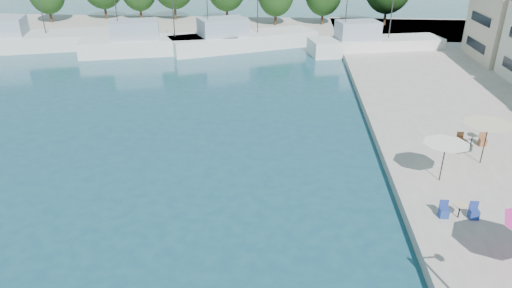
# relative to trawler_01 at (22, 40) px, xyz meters

# --- Properties ---
(quay_far) EXTENTS (90.00, 16.00, 0.60)m
(quay_far) POSITION_rel_trawler_01_xyz_m (24.39, 13.16, -0.77)
(quay_far) COLOR #A29B93
(quay_far) RESTS_ON ground
(trawler_01) EXTENTS (22.82, 12.21, 10.20)m
(trawler_01) POSITION_rel_trawler_01_xyz_m (0.00, 0.00, 0.00)
(trawler_01) COLOR silver
(trawler_01) RESTS_ON ground
(trawler_02) EXTENTS (18.59, 9.29, 10.20)m
(trawler_02) POSITION_rel_trawler_01_xyz_m (16.60, -0.46, 0.00)
(trawler_02) COLOR silver
(trawler_02) RESTS_ON ground
(trawler_03) EXTENTS (18.11, 12.34, 10.20)m
(trawler_03) POSITION_rel_trawler_01_xyz_m (26.32, 2.30, 0.00)
(trawler_03) COLOR white
(trawler_03) RESTS_ON ground
(trawler_04) EXTENTS (15.98, 7.55, 10.20)m
(trawler_04) POSITION_rel_trawler_01_xyz_m (41.89, 1.09, 0.00)
(trawler_04) COLOR silver
(trawler_04) RESTS_ON ground
(umbrella_white) EXTENTS (2.47, 2.47, 2.24)m
(umbrella_white) POSITION_rel_trawler_01_xyz_m (40.94, -30.12, 1.52)
(umbrella_white) COLOR black
(umbrella_white) RESTS_ON quay_right
(umbrella_cream) EXTENTS (2.89, 2.89, 2.52)m
(umbrella_cream) POSITION_rel_trawler_01_xyz_m (43.95, -27.82, 1.80)
(umbrella_cream) COLOR black
(umbrella_cream) RESTS_ON quay_right
(cafe_table_02) EXTENTS (1.82, 0.70, 0.76)m
(cafe_table_02) POSITION_rel_trawler_01_xyz_m (40.80, -33.78, -0.18)
(cafe_table_02) COLOR black
(cafe_table_02) RESTS_ON quay_right
(cafe_table_03) EXTENTS (1.82, 0.70, 0.76)m
(cafe_table_03) POSITION_rel_trawler_01_xyz_m (44.24, -25.34, -0.18)
(cafe_table_03) COLOR black
(cafe_table_03) RESTS_ON quay_right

